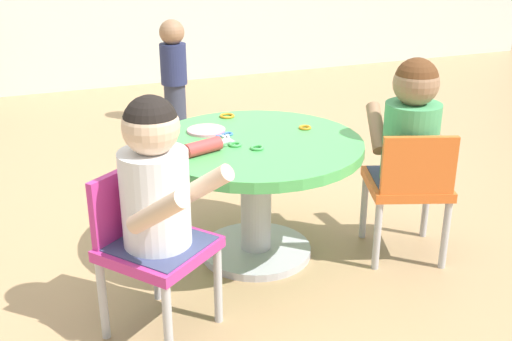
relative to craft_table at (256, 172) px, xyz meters
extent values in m
plane|color=tan|center=(0.00, 0.00, -0.35)|extent=(10.00, 10.00, 0.00)
cylinder|color=silver|center=(0.00, 0.00, -0.34)|extent=(0.44, 0.44, 0.03)
cylinder|color=silver|center=(0.00, 0.00, -0.13)|extent=(0.12, 0.12, 0.44)
cylinder|color=#4CB259|center=(0.00, 0.00, 0.11)|extent=(0.81, 0.81, 0.04)
cylinder|color=#B7B7BC|center=(-0.49, -0.53, -0.21)|extent=(0.03, 0.03, 0.28)
cylinder|color=#B7B7BC|center=(-0.28, -0.38, -0.21)|extent=(0.03, 0.03, 0.28)
cylinder|color=#B7B7BC|center=(-0.65, -0.33, -0.21)|extent=(0.03, 0.03, 0.28)
cylinder|color=#B7B7BC|center=(-0.44, -0.17, -0.21)|extent=(0.03, 0.03, 0.28)
cube|color=#CC338C|center=(-0.47, -0.35, -0.06)|extent=(0.42, 0.42, 0.04)
cube|color=#CC338C|center=(-0.55, -0.24, 0.07)|extent=(0.23, 0.18, 0.22)
cube|color=#3F4772|center=(-0.47, -0.35, -0.05)|extent=(0.38, 0.38, 0.04)
cylinder|color=white|center=(-0.47, -0.35, 0.12)|extent=(0.21, 0.21, 0.30)
sphere|color=beige|center=(-0.47, -0.35, 0.34)|extent=(0.17, 0.17, 0.17)
sphere|color=black|center=(-0.47, -0.35, 0.36)|extent=(0.16, 0.16, 0.16)
cylinder|color=beige|center=(-0.49, -0.50, 0.14)|extent=(0.17, 0.20, 0.17)
cylinder|color=beige|center=(-0.32, -0.37, 0.14)|extent=(0.17, 0.20, 0.17)
cylinder|color=#B7B7BC|center=(0.72, -0.12, -0.21)|extent=(0.03, 0.03, 0.28)
cylinder|color=#B7B7BC|center=(0.47, -0.03, -0.21)|extent=(0.03, 0.03, 0.28)
cylinder|color=#B7B7BC|center=(0.63, -0.37, -0.21)|extent=(0.03, 0.03, 0.28)
cylinder|color=#B7B7BC|center=(0.38, -0.28, -0.21)|extent=(0.03, 0.03, 0.28)
cube|color=orange|center=(0.55, -0.20, -0.06)|extent=(0.38, 0.38, 0.04)
cube|color=orange|center=(0.50, -0.33, 0.07)|extent=(0.26, 0.11, 0.22)
cube|color=#3F4772|center=(0.55, -0.20, -0.05)|extent=(0.34, 0.35, 0.04)
cylinder|color=#4CA566|center=(0.55, -0.20, 0.12)|extent=(0.21, 0.21, 0.30)
sphere|color=#997051|center=(0.55, -0.20, 0.34)|extent=(0.17, 0.17, 0.17)
sphere|color=#593319|center=(0.55, -0.20, 0.36)|extent=(0.16, 0.16, 0.16)
cylinder|color=#997051|center=(0.69, -0.14, 0.14)|extent=(0.13, 0.22, 0.17)
cylinder|color=#997051|center=(0.48, -0.07, 0.14)|extent=(0.13, 0.22, 0.17)
cylinder|color=#33384C|center=(0.16, 1.84, -0.22)|extent=(0.14, 0.14, 0.26)
cylinder|color=navy|center=(0.16, 1.84, 0.04)|extent=(0.17, 0.17, 0.26)
sphere|color=#997051|center=(0.16, 1.84, 0.24)|extent=(0.16, 0.16, 0.16)
cylinder|color=#D83F3F|center=(-0.22, -0.06, 0.15)|extent=(0.15, 0.09, 0.05)
cylinder|color=white|center=(-0.14, -0.03, 0.15)|extent=(0.05, 0.03, 0.02)
cylinder|color=white|center=(-0.31, -0.09, 0.15)|extent=(0.05, 0.03, 0.02)
cube|color=silver|center=(-0.09, 0.05, 0.13)|extent=(0.03, 0.11, 0.01)
cube|color=silver|center=(-0.09, 0.05, 0.13)|extent=(0.04, 0.11, 0.01)
torus|color=#3F72CC|center=(-0.11, 0.11, 0.13)|extent=(0.04, 0.04, 0.01)
torus|color=#3F72CC|center=(-0.07, 0.11, 0.13)|extent=(0.04, 0.04, 0.01)
cylinder|color=pink|center=(-0.14, 0.17, 0.13)|extent=(0.15, 0.15, 0.01)
torus|color=orange|center=(0.23, 0.06, 0.13)|extent=(0.05, 0.05, 0.01)
torus|color=orange|center=(0.00, 0.33, 0.13)|extent=(0.06, 0.06, 0.01)
torus|color=#4CB259|center=(-0.03, -0.08, 0.13)|extent=(0.05, 0.05, 0.01)
torus|color=#4CB259|center=(-0.09, -0.02, 0.13)|extent=(0.05, 0.05, 0.01)
camera|label=1|loc=(-0.82, -2.06, 0.90)|focal=43.85mm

